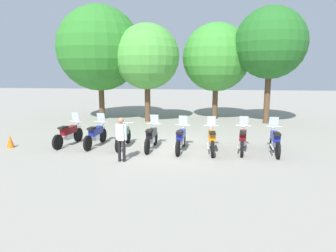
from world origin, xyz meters
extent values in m
plane|color=gray|center=(0.00, 0.00, 0.00)|extent=(80.00, 80.00, 0.00)
cylinder|color=black|center=(-4.26, 0.84, 0.32)|extent=(0.18, 0.65, 0.64)
cylinder|color=black|center=(-4.46, -0.69, 0.32)|extent=(0.18, 0.65, 0.64)
cube|color=silver|center=(-4.26, 0.84, 0.66)|extent=(0.17, 0.37, 0.04)
cube|color=maroon|center=(-4.36, 0.13, 0.67)|extent=(0.38, 0.98, 0.30)
cube|color=silver|center=(-4.36, 0.08, 0.40)|extent=(0.27, 0.43, 0.24)
cube|color=black|center=(-4.41, -0.27, 0.86)|extent=(0.29, 0.47, 0.08)
cylinder|color=silver|center=(-4.27, 0.76, 0.64)|extent=(0.08, 0.23, 0.64)
cylinder|color=silver|center=(-4.29, 0.67, 0.97)|extent=(0.62, 0.12, 0.04)
sphere|color=silver|center=(-4.27, 0.79, 0.85)|extent=(0.18, 0.18, 0.16)
cylinder|color=silver|center=(-4.56, -0.20, 0.34)|extent=(0.16, 0.70, 0.07)
cube|color=silver|center=(-4.28, 0.73, 1.17)|extent=(0.37, 0.18, 0.39)
cylinder|color=black|center=(-3.08, 0.86, 0.32)|extent=(0.13, 0.64, 0.64)
cylinder|color=black|center=(-3.16, -0.69, 0.32)|extent=(0.13, 0.64, 0.64)
cube|color=silver|center=(-3.08, 0.86, 0.66)|extent=(0.14, 0.37, 0.04)
cube|color=navy|center=(-3.11, 0.14, 0.67)|extent=(0.31, 0.96, 0.30)
cube|color=silver|center=(-3.12, 0.09, 0.40)|extent=(0.24, 0.41, 0.24)
cube|color=black|center=(-3.14, -0.26, 0.86)|extent=(0.26, 0.45, 0.08)
cylinder|color=silver|center=(-3.08, 0.77, 0.64)|extent=(0.06, 0.23, 0.64)
cylinder|color=silver|center=(-3.08, 0.68, 0.97)|extent=(0.62, 0.07, 0.04)
sphere|color=silver|center=(-3.08, 0.81, 0.85)|extent=(0.17, 0.17, 0.16)
cylinder|color=silver|center=(-3.29, -0.21, 0.34)|extent=(0.11, 0.70, 0.07)
cube|color=silver|center=(-3.08, 0.74, 1.17)|extent=(0.37, 0.15, 0.39)
cylinder|color=black|center=(-1.88, 0.84, 0.32)|extent=(0.11, 0.64, 0.64)
cylinder|color=black|center=(-1.86, -0.71, 0.32)|extent=(0.11, 0.64, 0.64)
cube|color=silver|center=(-1.88, 0.84, 0.66)|extent=(0.13, 0.36, 0.04)
cube|color=#1E6033|center=(-1.87, 0.12, 0.67)|extent=(0.28, 0.95, 0.30)
cube|color=silver|center=(-1.87, 0.07, 0.40)|extent=(0.23, 0.40, 0.24)
cube|color=black|center=(-1.86, -0.28, 0.86)|extent=(0.25, 0.44, 0.08)
cylinder|color=silver|center=(-1.88, 0.75, 0.64)|extent=(0.05, 0.23, 0.64)
cylinder|color=silver|center=(-1.88, 0.66, 0.97)|extent=(0.62, 0.05, 0.04)
sphere|color=silver|center=(-1.88, 0.79, 0.85)|extent=(0.16, 0.16, 0.16)
cylinder|color=silver|center=(-2.02, -0.23, 0.34)|extent=(0.08, 0.70, 0.07)
cylinder|color=black|center=(-0.61, 0.71, 0.32)|extent=(0.11, 0.64, 0.64)
cylinder|color=black|center=(-0.64, -0.84, 0.32)|extent=(0.11, 0.64, 0.64)
cube|color=silver|center=(-0.61, 0.71, 0.66)|extent=(0.13, 0.36, 0.04)
cube|color=black|center=(-0.62, -0.02, 0.67)|extent=(0.28, 0.96, 0.30)
cube|color=silver|center=(-0.62, -0.07, 0.40)|extent=(0.23, 0.40, 0.24)
cube|color=black|center=(-0.63, -0.42, 0.86)|extent=(0.25, 0.45, 0.08)
cylinder|color=silver|center=(-0.61, 0.62, 0.64)|extent=(0.05, 0.23, 0.64)
cylinder|color=silver|center=(-0.61, 0.53, 0.97)|extent=(0.62, 0.05, 0.04)
sphere|color=silver|center=(-0.61, 0.66, 0.85)|extent=(0.16, 0.16, 0.16)
cylinder|color=silver|center=(-0.79, -0.36, 0.34)|extent=(0.09, 0.70, 0.07)
cube|color=silver|center=(-0.61, 0.59, 1.17)|extent=(0.36, 0.14, 0.39)
cylinder|color=black|center=(0.66, 0.61, 0.32)|extent=(0.13, 0.64, 0.64)
cylinder|color=black|center=(0.58, -0.93, 0.32)|extent=(0.13, 0.64, 0.64)
cube|color=silver|center=(0.66, 0.61, 0.66)|extent=(0.14, 0.37, 0.04)
cube|color=navy|center=(0.63, -0.11, 0.67)|extent=(0.31, 0.96, 0.30)
cube|color=silver|center=(0.62, -0.16, 0.40)|extent=(0.24, 0.41, 0.24)
cube|color=black|center=(0.60, -0.51, 0.86)|extent=(0.26, 0.45, 0.08)
cylinder|color=silver|center=(0.66, 0.52, 0.64)|extent=(0.06, 0.23, 0.64)
cylinder|color=silver|center=(0.65, 0.43, 0.97)|extent=(0.62, 0.07, 0.04)
sphere|color=silver|center=(0.66, 0.56, 0.85)|extent=(0.17, 0.17, 0.16)
cylinder|color=silver|center=(0.45, -0.45, 0.34)|extent=(0.11, 0.70, 0.07)
cube|color=silver|center=(0.66, 0.49, 1.17)|extent=(0.37, 0.15, 0.39)
cylinder|color=black|center=(1.83, 0.63, 0.32)|extent=(0.13, 0.64, 0.64)
cylinder|color=black|center=(1.91, -0.92, 0.32)|extent=(0.13, 0.64, 0.64)
cube|color=silver|center=(1.83, 0.63, 0.66)|extent=(0.14, 0.37, 0.04)
cube|color=orange|center=(1.87, -0.09, 0.67)|extent=(0.30, 0.96, 0.30)
cube|color=silver|center=(1.87, -0.14, 0.40)|extent=(0.24, 0.41, 0.24)
cube|color=black|center=(1.89, -0.49, 0.86)|extent=(0.26, 0.45, 0.08)
cylinder|color=silver|center=(1.84, 0.54, 0.64)|extent=(0.06, 0.23, 0.64)
cylinder|color=silver|center=(1.84, 0.45, 0.97)|extent=(0.62, 0.06, 0.04)
sphere|color=silver|center=(1.84, 0.58, 0.85)|extent=(0.17, 0.17, 0.16)
cylinder|color=silver|center=(1.72, -0.45, 0.34)|extent=(0.10, 0.70, 0.07)
cube|color=silver|center=(1.84, 0.51, 1.17)|extent=(0.37, 0.15, 0.39)
cylinder|color=black|center=(3.22, 0.83, 0.32)|extent=(0.18, 0.65, 0.64)
cylinder|color=black|center=(3.02, -0.70, 0.32)|extent=(0.18, 0.65, 0.64)
cube|color=silver|center=(3.22, 0.83, 0.66)|extent=(0.17, 0.37, 0.04)
cube|color=maroon|center=(3.12, 0.11, 0.67)|extent=(0.38, 0.98, 0.30)
cube|color=silver|center=(3.12, 0.06, 0.40)|extent=(0.27, 0.43, 0.24)
cube|color=black|center=(3.07, -0.28, 0.86)|extent=(0.30, 0.47, 0.08)
cylinder|color=silver|center=(3.21, 0.74, 0.64)|extent=(0.08, 0.23, 0.64)
cylinder|color=silver|center=(3.19, 0.65, 0.97)|extent=(0.62, 0.12, 0.04)
sphere|color=silver|center=(3.21, 0.78, 0.85)|extent=(0.18, 0.18, 0.16)
cylinder|color=silver|center=(2.92, -0.21, 0.34)|extent=(0.16, 0.70, 0.07)
cube|color=silver|center=(3.20, 0.71, 1.17)|extent=(0.37, 0.18, 0.39)
cylinder|color=black|center=(4.41, 0.77, 0.32)|extent=(0.14, 0.64, 0.64)
cylinder|color=black|center=(4.32, -0.77, 0.32)|extent=(0.14, 0.64, 0.64)
cube|color=silver|center=(4.41, 0.77, 0.66)|extent=(0.14, 0.37, 0.04)
cube|color=navy|center=(4.37, 0.05, 0.67)|extent=(0.31, 0.96, 0.30)
cube|color=silver|center=(4.36, 0.00, 0.40)|extent=(0.24, 0.41, 0.24)
cube|color=black|center=(4.34, -0.35, 0.86)|extent=(0.26, 0.45, 0.08)
cylinder|color=silver|center=(4.40, 0.68, 0.64)|extent=(0.06, 0.23, 0.64)
cylinder|color=silver|center=(4.40, 0.59, 0.97)|extent=(0.62, 0.07, 0.04)
sphere|color=silver|center=(4.40, 0.72, 0.85)|extent=(0.17, 0.17, 0.16)
cylinder|color=silver|center=(4.19, -0.29, 0.34)|extent=(0.11, 0.70, 0.07)
cube|color=silver|center=(4.40, 0.65, 1.17)|extent=(0.37, 0.15, 0.39)
cylinder|color=black|center=(-1.44, -1.91, 0.39)|extent=(0.11, 0.11, 0.79)
cylinder|color=black|center=(-1.27, -1.91, 0.39)|extent=(0.11, 0.11, 0.79)
cube|color=silver|center=(-1.35, -1.91, 1.08)|extent=(0.22, 0.21, 0.59)
cylinder|color=silver|center=(-1.51, -1.91, 1.09)|extent=(0.08, 0.08, 0.56)
cylinder|color=silver|center=(-1.19, -1.90, 1.09)|extent=(0.08, 0.08, 0.56)
sphere|color=#A87A5B|center=(-1.35, -1.91, 1.51)|extent=(0.22, 0.22, 0.21)
cylinder|color=brown|center=(-5.50, 7.35, 1.37)|extent=(0.36, 0.36, 2.74)
sphere|color=#2D7A28|center=(-5.50, 7.35, 4.66)|extent=(5.50, 5.50, 5.50)
cylinder|color=brown|center=(-2.21, 6.78, 1.34)|extent=(0.36, 0.36, 2.68)
sphere|color=#4C9E3D|center=(-2.21, 6.78, 4.10)|extent=(4.07, 4.07, 4.07)
cylinder|color=brown|center=(2.10, 8.50, 1.27)|extent=(0.36, 0.36, 2.54)
sphere|color=#3D8E33|center=(2.10, 8.50, 4.11)|extent=(4.47, 4.47, 4.47)
cylinder|color=brown|center=(5.26, 7.15, 1.69)|extent=(0.36, 0.36, 3.37)
sphere|color=#236623|center=(5.26, 7.15, 4.87)|extent=(4.27, 4.27, 4.27)
cone|color=orange|center=(-6.65, -0.65, 0.28)|extent=(0.32, 0.32, 0.55)
camera|label=1|loc=(1.76, -12.02, 3.25)|focal=32.00mm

